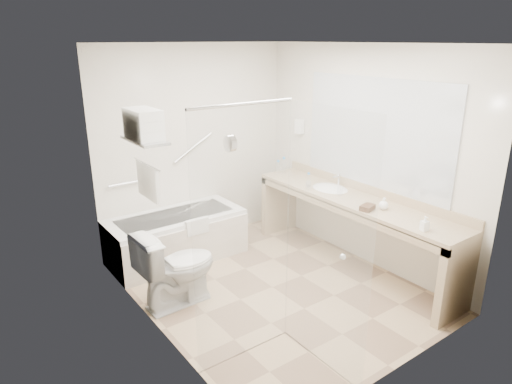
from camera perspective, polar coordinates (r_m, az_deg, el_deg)
floor at (r=5.02m, az=2.06°, el=-11.78°), size 3.20×3.20×0.00m
ceiling at (r=4.33m, az=2.47°, el=18.09°), size 2.60×3.20×0.10m
wall_back at (r=5.81m, az=-7.62°, el=5.66°), size 2.60×0.10×2.50m
wall_front at (r=3.48m, az=18.84°, el=-4.20°), size 2.60×0.10×2.50m
wall_left at (r=3.88m, az=-12.99°, el=-1.28°), size 0.10×3.20×2.50m
wall_right at (r=5.39m, az=13.18°, el=4.31°), size 0.10×3.20×2.50m
bathtub at (r=5.60m, az=-9.89°, el=-5.51°), size 1.60×0.73×0.59m
grab_bar_short at (r=5.48m, az=-16.00°, el=1.04°), size 0.40×0.03×0.03m
grab_bar_long at (r=5.76m, az=-7.87°, el=5.52°), size 0.53×0.03×0.33m
shower_enclosure at (r=3.53m, az=3.49°, el=-6.08°), size 0.96×0.91×2.11m
towel_shelf at (r=4.11m, az=-13.81°, el=7.06°), size 0.24×0.55×0.81m
vanity_counter at (r=5.28m, az=11.95°, el=-2.86°), size 0.55×2.70×0.95m
sink at (r=5.50m, az=9.22°, el=0.17°), size 0.40×0.52×0.14m
faucet at (r=5.57m, az=10.34°, el=1.52°), size 0.03×0.03×0.14m
mirror at (r=5.23m, az=14.59°, el=7.13°), size 0.02×2.00×1.20m
hairdryer_unit at (r=6.04m, az=5.44°, el=8.16°), size 0.08×0.10×0.18m
toilet at (r=4.63m, az=-9.86°, el=-9.29°), size 0.82×0.48×0.79m
amenity_basket at (r=4.87m, az=13.75°, el=-1.90°), size 0.18×0.14×0.05m
soap_bottle_a at (r=4.51m, az=20.29°, el=-4.16°), size 0.09×0.15×0.06m
soap_bottle_b at (r=4.92m, az=15.65°, el=-1.55°), size 0.10×0.13×0.10m
water_bottle_left at (r=5.50m, az=6.59°, el=1.49°), size 0.05×0.05×0.17m
water_bottle_mid at (r=6.02m, az=3.50°, el=3.30°), size 0.07×0.07×0.22m
water_bottle_right at (r=6.00m, az=2.78°, el=3.08°), size 0.06×0.06×0.18m
drinking_glass_near at (r=5.41m, az=6.56°, el=0.80°), size 0.08×0.08×0.09m
drinking_glass_far at (r=5.25m, az=10.45°, el=0.06°), size 0.09×0.09×0.09m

